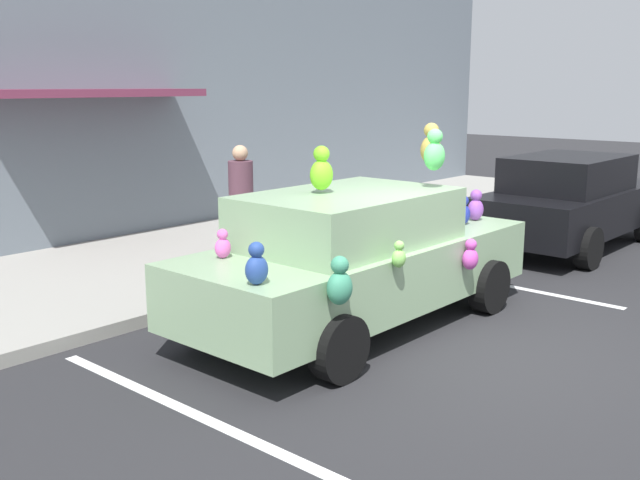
{
  "coord_description": "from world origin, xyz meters",
  "views": [
    {
      "loc": [
        -6.32,
        -3.62,
        2.66
      ],
      "look_at": [
        -0.12,
        1.86,
        0.9
      ],
      "focal_mm": 40.82,
      "sensor_mm": 36.0,
      "label": 1
    }
  ],
  "objects": [
    {
      "name": "ground_plane",
      "position": [
        0.0,
        0.0,
        0.0
      ],
      "size": [
        60.0,
        60.0,
        0.0
      ],
      "primitive_type": "plane",
      "color": "#262628"
    },
    {
      "name": "teddy_bear_on_sidewalk",
      "position": [
        3.11,
        3.56,
        0.44
      ],
      "size": [
        0.33,
        0.27,
        0.63
      ],
      "color": "pink",
      "rests_on": "sidewalk"
    },
    {
      "name": "parking_stripe_front",
      "position": [
        2.49,
        1.0,
        0.0
      ],
      "size": [
        0.12,
        3.6,
        0.01
      ],
      "primitive_type": "cube",
      "color": "silver",
      "rests_on": "ground"
    },
    {
      "name": "sidewalk",
      "position": [
        0.0,
        5.0,
        0.07
      ],
      "size": [
        24.0,
        4.0,
        0.15
      ],
      "primitive_type": "cube",
      "color": "gray",
      "rests_on": "ground"
    },
    {
      "name": "pedestrian_near_shopfront",
      "position": [
        0.9,
        4.32,
        0.92
      ],
      "size": [
        0.37,
        0.37,
        1.66
      ],
      "color": "#593644",
      "rests_on": "sidewalk"
    },
    {
      "name": "parking_stripe_rear",
      "position": [
        -2.83,
        1.0,
        0.0
      ],
      "size": [
        0.12,
        3.6,
        0.01
      ],
      "primitive_type": "cube",
      "color": "silver",
      "rests_on": "ground"
    },
    {
      "name": "plush_covered_car",
      "position": [
        -0.16,
        1.25,
        0.81
      ],
      "size": [
        4.49,
        2.05,
        2.25
      ],
      "color": "#8CAE82",
      "rests_on": "ground"
    },
    {
      "name": "storefront_building",
      "position": [
        -0.0,
        7.14,
        3.19
      ],
      "size": [
        24.0,
        1.25,
        6.4
      ],
      "color": "slate",
      "rests_on": "ground"
    },
    {
      "name": "parked_sedan_behind",
      "position": [
        5.36,
        1.16,
        0.79
      ],
      "size": [
        4.17,
        1.9,
        1.54
      ],
      "color": "black",
      "rests_on": "ground"
    }
  ]
}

